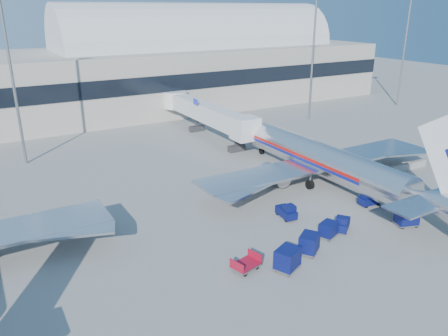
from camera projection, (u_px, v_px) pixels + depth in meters
ground at (277, 215)px, 44.74m from camera, size 260.00×260.00×0.00m
terminal at (38, 79)px, 81.03m from camera, size 170.00×28.15×21.00m
airliner_main at (322, 159)px, 52.12m from camera, size 32.00×37.26×12.07m
jetbridge_near at (202, 111)px, 71.95m from camera, size 4.40×27.50×6.25m
mast_west at (8, 52)px, 54.46m from camera, size 2.00×1.20×22.60m
mast_east at (314, 38)px, 78.18m from camera, size 2.00×1.20×22.60m
mast_far_east at (406, 34)px, 90.04m from camera, size 2.00×1.20×22.60m
barrier_near at (383, 173)px, 54.74m from camera, size 3.00×0.55×0.90m
barrier_mid at (400, 168)px, 56.31m from camera, size 3.00×0.55×0.90m
barrier_far at (417, 164)px, 57.87m from camera, size 3.00×0.55×0.90m
tug_lead at (342, 223)px, 41.41m from camera, size 2.61×2.36×1.55m
tug_right at (369, 199)px, 46.69m from camera, size 2.43×1.41×1.51m
tug_left at (287, 211)px, 43.78m from camera, size 1.48×2.55×1.58m
cart_train_a at (328, 229)px, 40.11m from camera, size 2.00×1.76×1.47m
cart_train_b at (309, 243)px, 37.48m from camera, size 2.45×2.32×1.72m
cart_train_c at (287, 259)px, 35.04m from camera, size 2.56×2.31×1.85m
cart_solo_near at (407, 217)px, 42.18m from camera, size 2.40×2.11×1.77m
cart_open_red at (246, 265)px, 35.18m from camera, size 2.55×2.07×0.60m
ramp_worker at (445, 212)px, 43.51m from camera, size 0.66×0.72×1.65m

